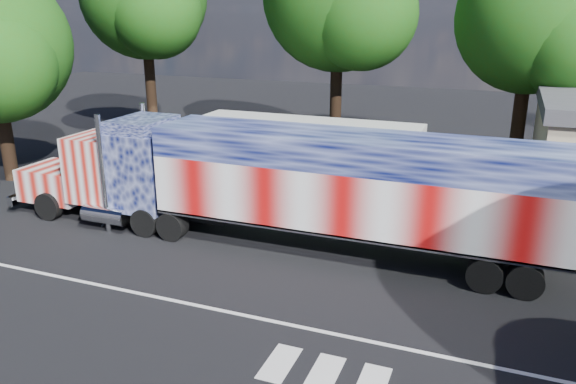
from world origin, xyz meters
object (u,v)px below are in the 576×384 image
(woman, at_px, (104,209))
(tree_ne_a, at_px, (535,19))
(semi_truck, at_px, (280,182))
(coach_bus, at_px, (308,151))

(woman, bearing_deg, tree_ne_a, 48.12)
(woman, relative_size, tree_ne_a, 0.13)
(semi_truck, distance_m, coach_bus, 7.93)
(semi_truck, bearing_deg, tree_ne_a, 56.83)
(semi_truck, xyz_separation_m, tree_ne_a, (8.37, 12.80, 5.66))
(coach_bus, xyz_separation_m, tree_ne_a, (9.97, 5.07, 6.41))
(semi_truck, relative_size, woman, 14.31)
(semi_truck, distance_m, tree_ne_a, 16.31)
(coach_bus, distance_m, tree_ne_a, 12.90)
(semi_truck, relative_size, coach_bus, 1.98)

